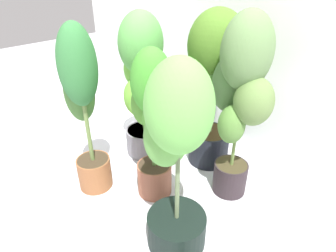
{
  "coord_description": "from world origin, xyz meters",
  "views": [
    {
      "loc": [
        0.91,
        -0.75,
        1.13
      ],
      "look_at": [
        0.01,
        0.2,
        0.39
      ],
      "focal_mm": 30.47,
      "sensor_mm": 36.0,
      "label": 1
    }
  ],
  "objects_px": {
    "potted_plant_back_center": "(214,76)",
    "potted_plant_front_right": "(175,151)",
    "potted_plant_back_right": "(241,93)",
    "potted_plant_center": "(153,117)",
    "potted_plant_back_left": "(143,79)",
    "potted_plant_front_left": "(83,103)"
  },
  "relations": [
    {
      "from": "potted_plant_back_left",
      "to": "potted_plant_back_center",
      "type": "bearing_deg",
      "value": 32.31
    },
    {
      "from": "potted_plant_front_left",
      "to": "potted_plant_back_left",
      "type": "distance_m",
      "value": 0.42
    },
    {
      "from": "potted_plant_back_right",
      "to": "potted_plant_front_right",
      "type": "bearing_deg",
      "value": -89.73
    },
    {
      "from": "potted_plant_center",
      "to": "potted_plant_back_left",
      "type": "distance_m",
      "value": 0.4
    },
    {
      "from": "potted_plant_back_right",
      "to": "potted_plant_back_left",
      "type": "bearing_deg",
      "value": -173.88
    },
    {
      "from": "potted_plant_back_right",
      "to": "potted_plant_back_left",
      "type": "xyz_separation_m",
      "value": [
        -0.62,
        -0.07,
        -0.07
      ]
    },
    {
      "from": "potted_plant_center",
      "to": "potted_plant_back_right",
      "type": "bearing_deg",
      "value": 44.85
    },
    {
      "from": "potted_plant_center",
      "to": "potted_plant_front_right",
      "type": "distance_m",
      "value": 0.34
    },
    {
      "from": "potted_plant_back_left",
      "to": "potted_plant_front_right",
      "type": "bearing_deg",
      "value": -32.24
    },
    {
      "from": "potted_plant_back_center",
      "to": "potted_plant_front_right",
      "type": "distance_m",
      "value": 0.68
    },
    {
      "from": "potted_plant_front_left",
      "to": "potted_plant_front_right",
      "type": "bearing_deg",
      "value": 3.05
    },
    {
      "from": "potted_plant_back_right",
      "to": "potted_plant_front_right",
      "type": "xyz_separation_m",
      "value": [
        0.0,
        -0.46,
        -0.1
      ]
    },
    {
      "from": "potted_plant_center",
      "to": "potted_plant_back_center",
      "type": "height_order",
      "value": "potted_plant_back_center"
    },
    {
      "from": "potted_plant_back_right",
      "to": "potted_plant_center",
      "type": "bearing_deg",
      "value": -135.15
    },
    {
      "from": "potted_plant_front_left",
      "to": "potted_plant_back_right",
      "type": "xyz_separation_m",
      "value": [
        0.6,
        0.49,
        0.08
      ]
    },
    {
      "from": "potted_plant_center",
      "to": "potted_plant_back_left",
      "type": "relative_size",
      "value": 0.89
    },
    {
      "from": "potted_plant_back_center",
      "to": "potted_plant_front_right",
      "type": "bearing_deg",
      "value": -66.58
    },
    {
      "from": "potted_plant_back_center",
      "to": "potted_plant_front_right",
      "type": "xyz_separation_m",
      "value": [
        0.27,
        -0.62,
        -0.08
      ]
    },
    {
      "from": "potted_plant_back_left",
      "to": "potted_plant_front_right",
      "type": "distance_m",
      "value": 0.73
    },
    {
      "from": "potted_plant_back_center",
      "to": "potted_plant_back_right",
      "type": "relative_size",
      "value": 0.97
    },
    {
      "from": "potted_plant_center",
      "to": "potted_plant_back_center",
      "type": "bearing_deg",
      "value": 86.0
    },
    {
      "from": "potted_plant_front_left",
      "to": "potted_plant_back_center",
      "type": "bearing_deg",
      "value": 62.43
    }
  ]
}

